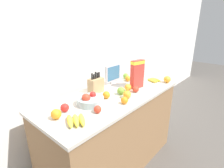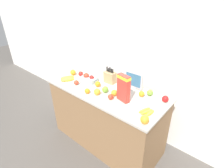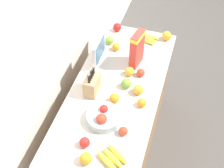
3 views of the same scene
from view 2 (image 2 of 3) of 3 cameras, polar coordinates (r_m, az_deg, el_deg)
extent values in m
plane|color=#514C47|center=(2.91, -1.74, -17.70)|extent=(14.00, 14.00, 0.00)
cube|color=silver|center=(2.61, 6.29, 10.35)|extent=(9.00, 0.06, 2.60)
cube|color=olive|center=(2.61, -1.88, -10.78)|extent=(1.64, 0.69, 0.90)
cube|color=beige|center=(2.35, -2.06, -1.90)|extent=(1.67, 0.72, 0.03)
cube|color=tan|center=(2.47, -0.68, 2.17)|extent=(0.16, 0.10, 0.16)
cylinder|color=black|center=(2.45, -1.63, 4.93)|extent=(0.02, 0.02, 0.07)
cube|color=silver|center=(2.43, -1.64, 5.98)|extent=(0.01, 0.00, 0.03)
cylinder|color=black|center=(2.44, -1.16, 4.61)|extent=(0.02, 0.02, 0.05)
cube|color=silver|center=(2.42, -1.17, 5.58)|extent=(0.01, 0.00, 0.04)
cylinder|color=black|center=(2.42, -0.69, 4.67)|extent=(0.02, 0.02, 0.07)
cube|color=silver|center=(2.40, -0.70, 5.79)|extent=(0.01, 0.00, 0.03)
cylinder|color=black|center=(2.41, -0.21, 4.37)|extent=(0.02, 0.02, 0.06)
cube|color=silver|center=(2.39, -0.21, 5.36)|extent=(0.01, 0.00, 0.03)
cylinder|color=black|center=(2.39, 0.27, 4.20)|extent=(0.02, 0.02, 0.06)
cube|color=silver|center=(2.37, 0.27, 5.15)|extent=(0.01, 0.00, 0.03)
cube|color=#B7B7BC|center=(2.35, 6.94, -1.19)|extent=(0.09, 0.03, 0.03)
cube|color=#B7B7BC|center=(2.30, 7.11, 1.44)|extent=(0.26, 0.02, 0.21)
cube|color=#33668C|center=(2.29, 6.93, 1.33)|extent=(0.22, 0.00, 0.17)
cube|color=red|center=(2.02, 3.78, -1.43)|extent=(0.18, 0.09, 0.33)
cube|color=yellow|center=(1.95, 3.90, 2.16)|extent=(0.18, 0.10, 0.04)
cylinder|color=#99B2B7|center=(2.53, -7.48, 1.43)|extent=(0.26, 0.26, 0.07)
sphere|color=red|center=(2.49, -6.68, 2.15)|extent=(0.06, 0.06, 0.06)
sphere|color=red|center=(2.54, -8.45, 2.69)|extent=(0.08, 0.08, 0.08)
ellipsoid|color=yellow|center=(1.94, 10.53, -8.37)|extent=(0.09, 0.17, 0.04)
ellipsoid|color=yellow|center=(1.92, 11.32, -8.89)|extent=(0.09, 0.16, 0.04)
ellipsoid|color=yellow|center=(1.90, 12.12, -9.41)|extent=(0.06, 0.17, 0.04)
ellipsoid|color=yellow|center=(2.69, -14.43, 2.17)|extent=(0.13, 0.19, 0.04)
ellipsoid|color=yellow|center=(2.65, -14.38, 1.75)|extent=(0.14, 0.19, 0.04)
ellipsoid|color=yellow|center=(2.61, -14.34, 1.33)|extent=(0.14, 0.18, 0.04)
sphere|color=#6B9E33|center=(2.23, 12.29, -2.80)|extent=(0.08, 0.08, 0.08)
sphere|color=red|center=(2.48, -11.56, 0.48)|extent=(0.07, 0.07, 0.07)
sphere|color=#6B9E33|center=(2.24, -2.24, -1.77)|extent=(0.08, 0.08, 0.08)
sphere|color=red|center=(2.73, -10.19, 3.35)|extent=(0.08, 0.08, 0.08)
sphere|color=red|center=(2.10, -0.48, -4.19)|extent=(0.07, 0.07, 0.07)
sphere|color=red|center=(2.15, 17.00, -4.68)|extent=(0.08, 0.08, 0.08)
sphere|color=orange|center=(1.77, 10.61, -11.34)|extent=(0.09, 0.09, 0.09)
sphere|color=orange|center=(2.20, -4.88, -2.56)|extent=(0.08, 0.08, 0.08)
sphere|color=orange|center=(2.38, -4.67, -0.04)|extent=(0.08, 0.08, 0.08)
sphere|color=orange|center=(2.78, -12.60, 3.70)|extent=(0.09, 0.09, 0.09)
sphere|color=orange|center=(2.24, -8.06, -2.27)|extent=(0.07, 0.07, 0.07)
sphere|color=orange|center=(2.17, 0.75, -2.90)|extent=(0.08, 0.08, 0.08)
sphere|color=orange|center=(2.19, 9.65, -3.19)|extent=(0.07, 0.07, 0.07)
camera|label=1|loc=(2.74, -43.00, 11.91)|focal=28.00mm
camera|label=3|loc=(3.25, -38.57, 36.68)|focal=50.00mm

